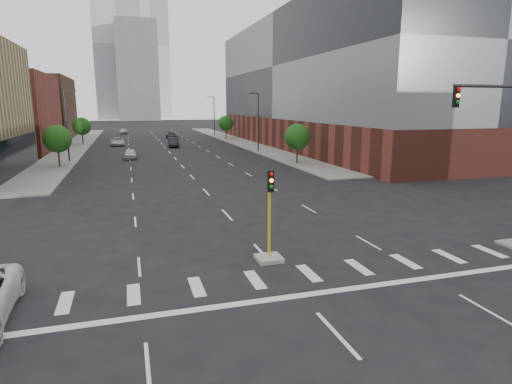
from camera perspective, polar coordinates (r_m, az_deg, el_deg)
name	(u,v)px	position (r m, az deg, el deg)	size (l,w,h in m)	color
ground	(370,370)	(13.46, 14.91, -21.94)	(400.00, 400.00, 0.00)	black
sidewalk_left_far	(77,145)	(84.20, -22.78, 5.78)	(5.00, 92.00, 0.15)	gray
sidewalk_right_far	(238,141)	(86.38, -2.47, 6.79)	(5.00, 92.00, 0.15)	gray
building_left_far_b	(19,108)	(103.64, -29.04, 9.73)	(20.00, 24.00, 13.00)	brown
building_right_main	(337,83)	(78.14, 10.81, 14.11)	(24.00, 70.00, 22.00)	brown
tower_left	(118,47)	(231.09, -17.94, 17.97)	(22.00, 22.00, 70.00)	#B2B7BC
tower_right	(151,47)	(271.87, -13.88, 18.21)	(20.00, 20.00, 80.00)	#B2B7BC
tower_mid	(137,71)	(210.02, -15.54, 15.23)	(18.00, 18.00, 44.00)	slate
median_traffic_signal	(269,241)	(20.42, 1.79, -6.59)	(1.20, 1.20, 4.40)	#999993
streetlight_right_a	(258,120)	(67.38, 0.21, 9.64)	(1.60, 0.22, 9.07)	#2D2D30
streetlight_right_b	(214,114)	(101.36, -5.65, 10.26)	(1.60, 0.22, 9.07)	#2D2D30
streetlight_left	(67,123)	(59.91, -23.90, 8.41)	(1.60, 0.22, 9.07)	#2D2D30
tree_left_near	(57,139)	(55.12, -24.98, 6.44)	(3.20, 3.20, 4.85)	#382619
tree_left_far	(82,126)	(84.88, -22.21, 8.11)	(3.20, 3.20, 4.85)	#382619
tree_right_near	(297,137)	(53.53, 5.53, 7.34)	(3.20, 3.20, 4.85)	#382619
tree_right_far	(226,123)	(91.76, -4.04, 9.13)	(3.20, 3.20, 4.85)	#382619
car_near_left	(130,154)	(61.21, -16.44, 4.91)	(1.62, 4.03, 1.37)	silver
car_mid_right	(173,142)	(76.64, -10.97, 6.54)	(1.74, 4.99, 1.64)	black
car_far_left	(117,142)	(81.64, -17.99, 6.40)	(2.35, 5.10, 1.42)	silver
car_deep_right	(172,135)	(95.38, -11.20, 7.44)	(2.05, 5.05, 1.47)	black
car_distant	(124,131)	(113.54, -17.21, 7.76)	(1.66, 4.12, 1.40)	#BABABF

